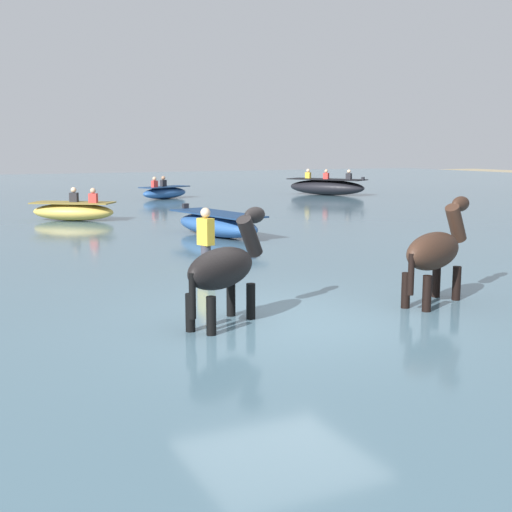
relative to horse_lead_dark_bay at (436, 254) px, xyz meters
The scene contains 9 objects.
ground_plane 2.92m from the horse_lead_dark_bay, behind, with size 120.00×120.00×0.00m, color gray.
water_surface 10.50m from the horse_lead_dark_bay, 104.75° to the left, with size 90.00×90.00×0.43m, color #476675.
horse_lead_dark_bay is the anchor object (origin of this frame).
horse_trailing_black 3.41m from the horse_lead_dark_bay, behind, with size 1.69×1.26×1.97m.
boat_mid_channel 23.88m from the horse_lead_dark_bay, 62.41° to the left, with size 3.34×4.16×1.28m.
boat_near_starboard 14.78m from the horse_lead_dark_bay, 100.55° to the left, with size 2.84×2.37×1.08m.
boat_distant_west 22.49m from the horse_lead_dark_bay, 82.46° to the left, with size 2.70×1.93×1.05m.
boat_far_offshore 8.84m from the horse_lead_dark_bay, 89.84° to the left, with size 1.74×3.52×0.78m.
person_onlooker_right 4.94m from the horse_lead_dark_bay, 114.03° to the left, with size 0.30×0.37×1.63m.
Camera 1 is at (-4.27, -8.17, 2.82)m, focal length 47.74 mm.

